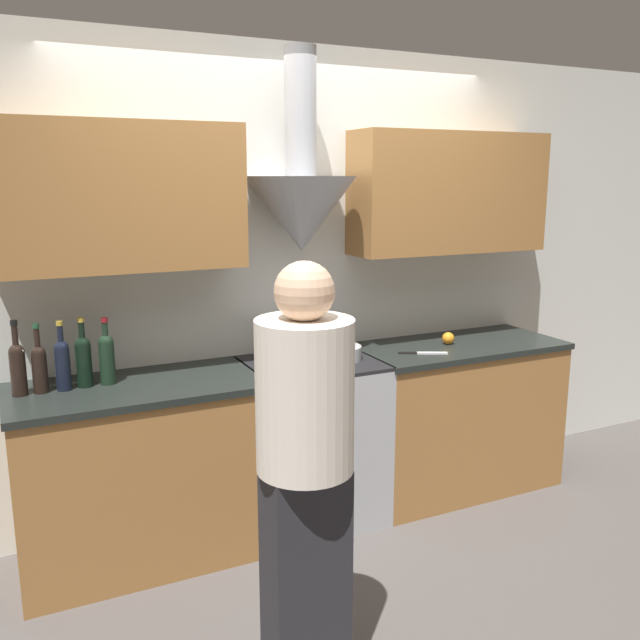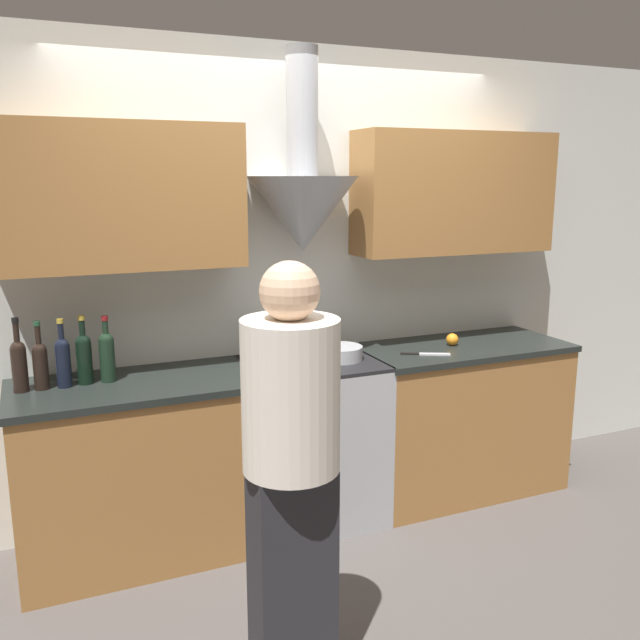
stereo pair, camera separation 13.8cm
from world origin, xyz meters
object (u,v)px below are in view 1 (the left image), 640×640
object	(u,v)px
mixing_bowl	(340,353)
person_foreground_left	(305,466)
wine_bottle_1	(39,366)
orange_fruit	(448,338)
wine_bottle_0	(18,366)
stove_range	(312,440)
wine_bottle_2	(62,362)
wine_bottle_4	(107,356)
wine_bottle_3	(84,358)
stock_pot	(284,348)

from	to	relation	value
mixing_bowl	person_foreground_left	distance (m)	1.37
wine_bottle_1	orange_fruit	bearing A→B (deg)	-1.30
wine_bottle_0	orange_fruit	xyz separation A→B (m)	(2.35, -0.05, -0.10)
stove_range	person_foreground_left	world-z (taller)	person_foreground_left
wine_bottle_2	wine_bottle_4	xyz separation A→B (m)	(0.20, 0.01, 0.00)
wine_bottle_3	wine_bottle_4	bearing A→B (deg)	-2.44
stove_range	orange_fruit	size ratio (longest dim) A/B	12.65
stove_range	wine_bottle_1	distance (m)	1.48
wine_bottle_0	wine_bottle_4	xyz separation A→B (m)	(0.39, 0.01, -0.00)
wine_bottle_0	person_foreground_left	size ratio (longest dim) A/B	0.22
person_foreground_left	wine_bottle_0	bearing A→B (deg)	125.31
wine_bottle_3	mixing_bowl	xyz separation A→B (m)	(1.32, -0.09, -0.10)
wine_bottle_0	wine_bottle_1	xyz separation A→B (m)	(0.09, 0.00, -0.01)
stove_range	wine_bottle_1	size ratio (longest dim) A/B	2.78
wine_bottle_1	wine_bottle_3	xyz separation A→B (m)	(0.20, 0.01, 0.01)
wine_bottle_0	wine_bottle_1	size ratio (longest dim) A/B	1.07
wine_bottle_2	orange_fruit	world-z (taller)	wine_bottle_2
wine_bottle_4	stock_pot	distance (m)	0.90
wine_bottle_1	wine_bottle_2	size ratio (longest dim) A/B	0.99
stock_pot	orange_fruit	world-z (taller)	stock_pot
wine_bottle_3	orange_fruit	bearing A→B (deg)	-1.72
mixing_bowl	wine_bottle_2	bearing A→B (deg)	177.06
mixing_bowl	wine_bottle_4	bearing A→B (deg)	176.02
wine_bottle_4	orange_fruit	size ratio (longest dim) A/B	4.52
stove_range	wine_bottle_4	size ratio (longest dim) A/B	2.80
wine_bottle_3	orange_fruit	size ratio (longest dim) A/B	4.65
wine_bottle_4	mixing_bowl	size ratio (longest dim) A/B	1.37
wine_bottle_2	wine_bottle_4	size ratio (longest dim) A/B	1.02
wine_bottle_0	wine_bottle_1	bearing A→B (deg)	2.33
wine_bottle_2	wine_bottle_4	distance (m)	0.20
orange_fruit	person_foreground_left	size ratio (longest dim) A/B	0.04
wine_bottle_1	stove_range	bearing A→B (deg)	-2.37
stove_range	stock_pot	distance (m)	0.56
wine_bottle_2	wine_bottle_4	world-z (taller)	wine_bottle_2
person_foreground_left	wine_bottle_4	bearing A→B (deg)	111.19
stove_range	wine_bottle_0	xyz separation A→B (m)	(-1.45, 0.05, 0.59)
stock_pot	person_foreground_left	bearing A→B (deg)	-109.26
stove_range	wine_bottle_4	world-z (taller)	wine_bottle_4
wine_bottle_1	wine_bottle_4	size ratio (longest dim) A/B	1.00
mixing_bowl	orange_fruit	bearing A→B (deg)	2.09
stock_pot	stove_range	bearing A→B (deg)	-3.02
orange_fruit	person_foreground_left	xyz separation A→B (m)	(-1.48, -1.19, -0.05)
person_foreground_left	mixing_bowl	bearing A→B (deg)	57.71
stock_pot	mixing_bowl	bearing A→B (deg)	-5.48
wine_bottle_1	wine_bottle_4	world-z (taller)	wine_bottle_1
orange_fruit	wine_bottle_2	bearing A→B (deg)	178.79
stock_pot	wine_bottle_0	bearing A→B (deg)	178.03
stock_pot	person_foreground_left	size ratio (longest dim) A/B	0.16
wine_bottle_0	wine_bottle_4	world-z (taller)	wine_bottle_0
stock_pot	person_foreground_left	world-z (taller)	person_foreground_left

